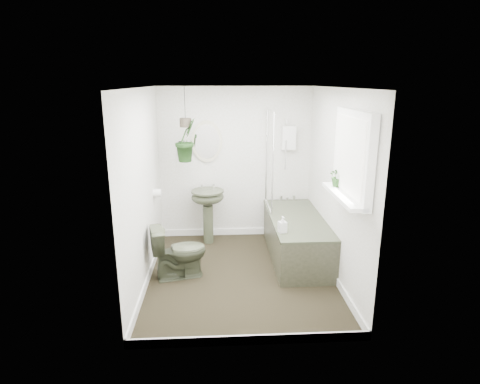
{
  "coord_description": "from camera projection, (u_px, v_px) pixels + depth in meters",
  "views": [
    {
      "loc": [
        -0.27,
        -4.6,
        2.38
      ],
      "look_at": [
        0.0,
        0.15,
        1.05
      ],
      "focal_mm": 30.0,
      "sensor_mm": 36.0,
      "label": 1
    }
  ],
  "objects": [
    {
      "name": "window_blinds",
      "position": [
        349.0,
        156.0,
        4.02
      ],
      "size": [
        0.01,
        0.86,
        0.76
      ],
      "primitive_type": "cube",
      "color": "white",
      "rests_on": "wall_right"
    },
    {
      "name": "hanging_plant",
      "position": [
        186.0,
        140.0,
        5.53
      ],
      "size": [
        0.41,
        0.42,
        0.6
      ],
      "primitive_type": "imported",
      "rotation": [
        0.0,
        0.0,
        0.94
      ],
      "color": "black",
      "rests_on": "ceiling"
    },
    {
      "name": "wall_front",
      "position": [
        250.0,
        230.0,
        3.41
      ],
      "size": [
        2.3,
        0.02,
        2.3
      ],
      "primitive_type": "cube",
      "color": "white",
      "rests_on": "ground"
    },
    {
      "name": "wall_right",
      "position": [
        337.0,
        186.0,
        4.83
      ],
      "size": [
        0.02,
        2.8,
        2.3
      ],
      "primitive_type": "cube",
      "color": "white",
      "rests_on": "ground"
    },
    {
      "name": "toilet",
      "position": [
        179.0,
        251.0,
        4.95
      ],
      "size": [
        0.73,
        0.52,
        0.68
      ],
      "primitive_type": "imported",
      "rotation": [
        0.0,
        0.0,
        1.81
      ],
      "color": "#3B412E",
      "rests_on": "floor"
    },
    {
      "name": "oval_mirror",
      "position": [
        207.0,
        141.0,
        5.97
      ],
      "size": [
        0.46,
        0.03,
        0.62
      ],
      "primitive_type": "ellipsoid",
      "color": "beige",
      "rests_on": "wall_back"
    },
    {
      "name": "shower_box",
      "position": [
        289.0,
        138.0,
        5.99
      ],
      "size": [
        0.2,
        0.1,
        0.35
      ],
      "primitive_type": "cube",
      "color": "white",
      "rests_on": "wall_back"
    },
    {
      "name": "pedestal_sink",
      "position": [
        208.0,
        217.0,
        6.0
      ],
      "size": [
        0.56,
        0.51,
        0.82
      ],
      "primitive_type": null,
      "rotation": [
        0.0,
        0.0,
        0.23
      ],
      "color": "#3B412E",
      "rests_on": "floor"
    },
    {
      "name": "floor",
      "position": [
        241.0,
        276.0,
        5.08
      ],
      "size": [
        2.3,
        2.8,
        0.02
      ],
      "primitive_type": "cube",
      "color": "black",
      "rests_on": "ground"
    },
    {
      "name": "window_sill",
      "position": [
        343.0,
        196.0,
        4.13
      ],
      "size": [
        0.18,
        1.0,
        0.04
      ],
      "primitive_type": "cube",
      "color": "white",
      "rests_on": "wall_right"
    },
    {
      "name": "wall_left",
      "position": [
        142.0,
        189.0,
        4.7
      ],
      "size": [
        0.02,
        2.8,
        2.3
      ],
      "primitive_type": "cube",
      "color": "white",
      "rests_on": "ground"
    },
    {
      "name": "toilet_roll_holder",
      "position": [
        157.0,
        193.0,
        5.45
      ],
      "size": [
        0.11,
        0.11,
        0.11
      ],
      "primitive_type": "cylinder",
      "rotation": [
        0.0,
        1.57,
        0.0
      ],
      "color": "white",
      "rests_on": "wall_left"
    },
    {
      "name": "ceiling",
      "position": [
        241.0,
        87.0,
        4.46
      ],
      "size": [
        2.3,
        2.8,
        0.02
      ],
      "primitive_type": "cube",
      "color": "white",
      "rests_on": "ground"
    },
    {
      "name": "window_recess",
      "position": [
        353.0,
        155.0,
        4.02
      ],
      "size": [
        0.08,
        1.0,
        0.9
      ],
      "primitive_type": "cube",
      "color": "white",
      "rests_on": "wall_right"
    },
    {
      "name": "skirting",
      "position": [
        241.0,
        271.0,
        5.06
      ],
      "size": [
        2.3,
        2.8,
        0.1
      ],
      "primitive_type": "cube",
      "color": "white",
      "rests_on": "floor"
    },
    {
      "name": "soap_bottle",
      "position": [
        283.0,
        224.0,
        4.89
      ],
      "size": [
        0.11,
        0.11,
        0.2
      ],
      "primitive_type": "imported",
      "rotation": [
        0.0,
        0.0,
        0.25
      ],
      "color": "black",
      "rests_on": "bathtub"
    },
    {
      "name": "sill_plant",
      "position": [
        339.0,
        176.0,
        4.38
      ],
      "size": [
        0.21,
        0.19,
        0.23
      ],
      "primitive_type": "imported",
      "rotation": [
        0.0,
        0.0,
        0.02
      ],
      "color": "black",
      "rests_on": "window_sill"
    },
    {
      "name": "wall_sconce",
      "position": [
        180.0,
        148.0,
        5.96
      ],
      "size": [
        0.04,
        0.04,
        0.22
      ],
      "primitive_type": "cylinder",
      "color": "black",
      "rests_on": "wall_back"
    },
    {
      "name": "hanging_pot",
      "position": [
        185.0,
        123.0,
        5.46
      ],
      "size": [
        0.16,
        0.16,
        0.12
      ],
      "primitive_type": "cylinder",
      "color": "#393127",
      "rests_on": "ceiling"
    },
    {
      "name": "wall_back",
      "position": [
        235.0,
        164.0,
        6.12
      ],
      "size": [
        2.3,
        0.02,
        2.3
      ],
      "primitive_type": "cube",
      "color": "white",
      "rests_on": "ground"
    },
    {
      "name": "bath_screen",
      "position": [
        269.0,
        160.0,
        5.71
      ],
      "size": [
        0.04,
        0.72,
        1.4
      ],
      "primitive_type": null,
      "color": "silver",
      "rests_on": "bathtub"
    },
    {
      "name": "bathtub",
      "position": [
        296.0,
        237.0,
        5.52
      ],
      "size": [
        0.72,
        1.72,
        0.58
      ],
      "primitive_type": null,
      "color": "#3B412E",
      "rests_on": "floor"
    }
  ]
}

